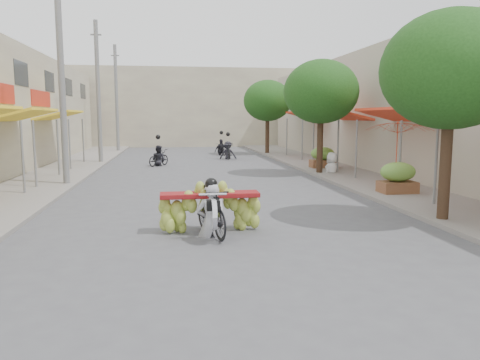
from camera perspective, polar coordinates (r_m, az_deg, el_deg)
name	(u,v)px	position (r m, az deg, el deg)	size (l,w,h in m)	color
ground	(263,293)	(7.35, 2.82, -13.61)	(120.00, 120.00, 0.00)	#545459
sidewalk_left	(44,176)	(22.59, -22.76, 0.48)	(4.00, 60.00, 0.12)	gray
sidewalk_right	(344,171)	(23.40, 12.62, 1.12)	(4.00, 60.00, 0.12)	gray
shophouse_row_right	(455,110)	(24.63, 24.70, 7.78)	(9.77, 40.00, 6.00)	#B4A895
far_building	(185,108)	(44.74, -6.67, 8.73)	(20.00, 6.00, 7.00)	#B5AA8F
utility_pole_mid	(62,80)	(19.20, -20.93, 11.27)	(0.60, 0.24, 8.00)	slate
utility_pole_far	(98,93)	(28.04, -16.90, 10.16)	(0.60, 0.24, 8.00)	slate
utility_pole_back	(117,99)	(36.96, -14.82, 9.57)	(0.60, 0.24, 8.00)	slate
street_tree_near	(451,70)	(12.70, 24.33, 12.07)	(3.40, 3.40, 5.25)	#3A2719
street_tree_mid	(321,92)	(21.81, 9.86, 10.53)	(3.40, 3.40, 5.25)	#3A2719
street_tree_far	(268,101)	(33.42, 3.38, 9.61)	(3.40, 3.40, 5.25)	#3A2719
produce_crate_mid	(398,175)	(16.65, 18.68, 0.55)	(1.20, 0.88, 1.16)	brown
produce_crate_far	(323,156)	(24.01, 10.03, 2.92)	(1.20, 0.88, 1.16)	brown
banana_motorbike	(211,203)	(10.64, -3.59, -2.76)	(2.28, 1.99, 2.25)	black
market_umbrella	(399,119)	(16.42, 18.87, 7.04)	(2.90, 2.90, 1.99)	#AD3217
pedestrian	(332,152)	(22.13, 11.19, 3.33)	(1.05, 0.95, 1.83)	white
bg_motorbike_a	(158,152)	(25.94, -9.93, 3.35)	(1.38, 1.66, 1.95)	black
bg_motorbike_b	(228,146)	(29.61, -1.47, 4.14)	(1.08, 1.93, 1.95)	black
bg_motorbike_c	(221,143)	(32.72, -2.29, 4.50)	(1.08, 1.50, 1.95)	black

